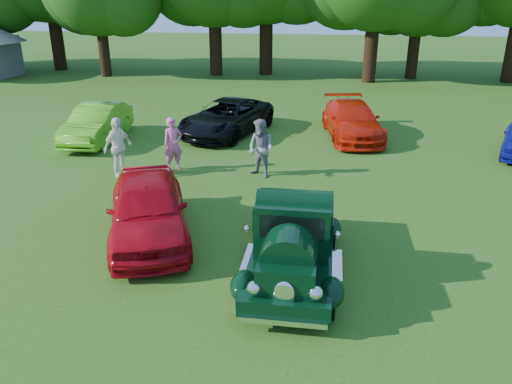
# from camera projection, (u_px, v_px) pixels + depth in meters

# --- Properties ---
(ground) EXTENTS (120.00, 120.00, 0.00)m
(ground) POSITION_uv_depth(u_px,v_px,m) (265.00, 250.00, 11.29)
(ground) COLOR #2B5113
(ground) RESTS_ON ground
(hero_pickup) EXTENTS (2.04, 4.39, 1.72)m
(hero_pickup) POSITION_uv_depth(u_px,v_px,m) (293.00, 240.00, 10.13)
(hero_pickup) COLOR black
(hero_pickup) RESTS_ON ground
(red_convertible) EXTENTS (3.20, 4.73, 1.49)m
(red_convertible) POSITION_uv_depth(u_px,v_px,m) (148.00, 208.00, 11.60)
(red_convertible) COLOR #AE0712
(red_convertible) RESTS_ON ground
(back_car_lime) EXTENTS (1.68, 4.28, 1.39)m
(back_car_lime) POSITION_uv_depth(u_px,v_px,m) (97.00, 123.00, 19.16)
(back_car_lime) COLOR #53AE17
(back_car_lime) RESTS_ON ground
(back_car_black) EXTENTS (3.63, 5.40, 1.38)m
(back_car_black) POSITION_uv_depth(u_px,v_px,m) (227.00, 117.00, 20.11)
(back_car_black) COLOR black
(back_car_black) RESTS_ON ground
(back_car_orange) EXTENTS (2.66, 4.96, 1.37)m
(back_car_orange) POSITION_uv_depth(u_px,v_px,m) (352.00, 120.00, 19.65)
(back_car_orange) COLOR red
(back_car_orange) RESTS_ON ground
(spectator_pink) EXTENTS (0.75, 0.70, 1.72)m
(spectator_pink) POSITION_uv_depth(u_px,v_px,m) (173.00, 144.00, 15.98)
(spectator_pink) COLOR #DC5A93
(spectator_pink) RESTS_ON ground
(spectator_grey) EXTENTS (1.12, 1.05, 1.82)m
(spectator_grey) POSITION_uv_depth(u_px,v_px,m) (261.00, 149.00, 15.39)
(spectator_grey) COLOR gray
(spectator_grey) RESTS_ON ground
(spectator_white) EXTENTS (0.84, 1.19, 1.88)m
(spectator_white) POSITION_uv_depth(u_px,v_px,m) (118.00, 147.00, 15.41)
(spectator_white) COLOR white
(spectator_white) RESTS_ON ground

